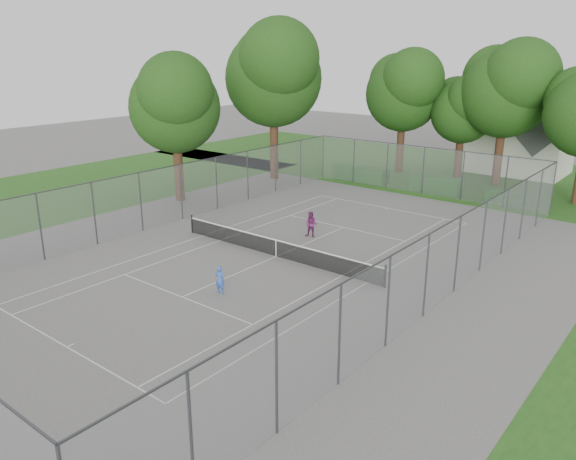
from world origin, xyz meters
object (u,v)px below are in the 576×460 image
Objects in this scene: girl_player at (220,280)px; house at (522,128)px; woman_player at (311,224)px; tennis_net at (276,247)px.

house is at bearing -107.87° from girl_player.
woman_player is at bearing -94.84° from girl_player.
house is at bearing 69.33° from woman_player.
tennis_net is 1.34× the size of house.
woman_player is (-1.48, 8.79, 0.11)m from girl_player.
tennis_net is 8.66× the size of woman_player.
girl_player is at bearing -93.20° from woman_player.
house reaches higher than woman_player.
girl_player is (-2.10, -34.48, -3.21)m from house.
tennis_net is at bearing -93.35° from girl_player.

